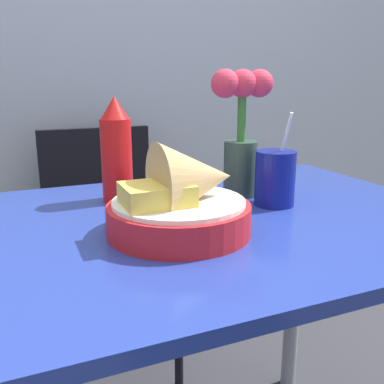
# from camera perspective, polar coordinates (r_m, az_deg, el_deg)

# --- Properties ---
(wall_window) EXTENTS (7.00, 0.06, 2.60)m
(wall_window) POSITION_cam_1_polar(r_m,az_deg,el_deg) (1.77, -12.31, 22.76)
(wall_window) COLOR #9EA8B7
(wall_window) RESTS_ON ground_plane
(dining_table) EXTENTS (1.05, 0.74, 0.78)m
(dining_table) POSITION_cam_1_polar(r_m,az_deg,el_deg) (0.91, 2.16, -10.69)
(dining_table) COLOR #233893
(dining_table) RESTS_ON ground_plane
(chair_far_window) EXTENTS (0.40, 0.40, 0.88)m
(chair_far_window) POSITION_cam_1_polar(r_m,az_deg,el_deg) (1.59, -11.63, -4.77)
(chair_far_window) COLOR black
(chair_far_window) RESTS_ON ground_plane
(food_basket) EXTENTS (0.26, 0.26, 0.17)m
(food_basket) POSITION_cam_1_polar(r_m,az_deg,el_deg) (0.76, -1.08, -1.21)
(food_basket) COLOR red
(food_basket) RESTS_ON dining_table
(ketchup_bottle) EXTENTS (0.07, 0.07, 0.23)m
(ketchup_bottle) POSITION_cam_1_polar(r_m,az_deg,el_deg) (0.97, -10.05, 5.35)
(ketchup_bottle) COLOR red
(ketchup_bottle) RESTS_ON dining_table
(drink_cup) EXTENTS (0.09, 0.09, 0.20)m
(drink_cup) POSITION_cam_1_polar(r_m,az_deg,el_deg) (0.95, 10.99, 1.61)
(drink_cup) COLOR navy
(drink_cup) RESTS_ON dining_table
(flower_vase) EXTENTS (0.15, 0.08, 0.29)m
(flower_vase) POSITION_cam_1_polar(r_m,az_deg,el_deg) (0.99, 6.59, 8.51)
(flower_vase) COLOR #2D4738
(flower_vase) RESTS_ON dining_table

